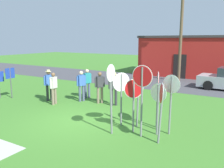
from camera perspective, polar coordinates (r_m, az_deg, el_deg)
The scene contains 20 objects.
ground_plane at distance 10.10m, azimuth -8.46°, elevation -8.84°, with size 80.00×80.00×0.00m, color #3D7528.
street_asphalt at distance 19.23m, azimuth 11.89°, elevation 0.47°, with size 60.00×6.40×0.01m, color #424247.
building_background at distance 23.77m, azimuth 17.81°, elevation 6.63°, with size 8.16×5.34×3.71m.
utility_pole at distance 19.78m, azimuth 16.46°, elevation 12.72°, with size 1.80×0.24×8.02m.
stop_sign_far_back at distance 8.52m, azimuth 5.28°, elevation -3.02°, with size 0.54×0.48×1.99m.
stop_sign_low_front at distance 7.68m, azimuth 11.81°, elevation -4.57°, with size 0.34×0.63×2.03m.
stop_sign_leaning_right at distance 9.05m, azimuth 11.08°, elevation -1.32°, with size 0.32×0.82×2.19m.
stop_sign_rear_left at distance 8.03m, azimuth 7.29°, elevation -1.12°, with size 0.75×0.07×2.53m.
stop_sign_tallest at distance 8.52m, azimuth 14.14°, elevation -2.54°, with size 0.65×0.18×2.17m.
stop_sign_center_cluster at distance 9.12m, azimuth 2.25°, elevation -1.42°, with size 0.39×0.64×2.12m.
stop_sign_nearest at distance 8.25m, azimuth -0.27°, elevation -1.08°, with size 0.14×0.63×2.53m.
stop_sign_rear_right at distance 8.40m, azimuth 11.13°, elevation -3.98°, with size 0.64×0.21×1.88m.
stop_sign_leaning_left at distance 9.07m, azimuth 6.35°, elevation -2.01°, with size 0.62×0.36×2.04m.
person_in_blue at distance 12.01m, azimuth 0.43°, elevation -0.56°, with size 0.48×0.48×1.74m.
person_on_left at distance 12.97m, azimuth -7.50°, elevation 0.07°, with size 0.44×0.53×1.69m.
person_near_signs at distance 13.66m, azimuth -6.05°, elevation 0.52°, with size 0.34×0.53×1.69m.
person_holding_notes at distance 12.47m, azimuth -3.01°, elevation -0.28°, with size 0.46×0.49×1.69m.
person_in_dark_shirt at distance 12.59m, azimuth -13.99°, elevation -0.63°, with size 0.27×0.56×1.69m.
person_in_teal at distance 13.42m, azimuth -15.08°, elevation 0.16°, with size 0.34×0.53×1.74m.
info_panel_leftmost at distance 14.72m, azimuth -23.44°, elevation 1.47°, with size 0.06×0.60×1.76m.
Camera 1 is at (6.08, -7.33, 3.37)m, focal length 37.65 mm.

